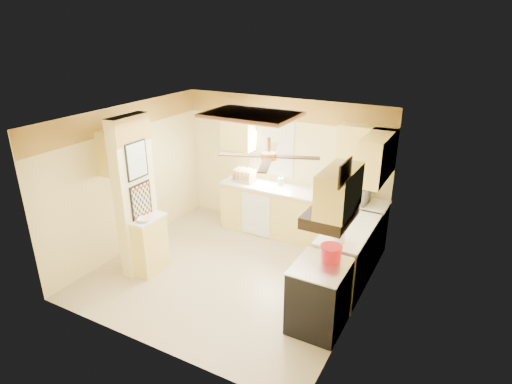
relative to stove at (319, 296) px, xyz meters
The scene contains 34 objects.
floor 1.82m from the stove, 161.77° to the left, with size 4.00×4.00×0.00m, color tan.
ceiling 2.69m from the stove, 161.77° to the left, with size 4.00×4.00×0.00m, color white.
wall_back 3.07m from the stove, 124.28° to the left, with size 4.00×4.00×0.00m, color #F2DD93.
wall_front 2.29m from the stove, 141.04° to the right, with size 4.00×4.00×0.00m, color #F2DD93.
wall_left 3.79m from the stove, behind, with size 3.80×3.80×0.00m, color #F2DD93.
wall_right 1.02m from the stove, 59.02° to the left, with size 3.80×3.80×0.00m, color #F2DD93.
wallpaper_border 3.48m from the stove, 124.50° to the left, with size 4.00×0.02×0.40m, color #F4BC48.
partition_column 3.12m from the stove, behind, with size 0.20×0.70×2.50m, color #F2DD93.
partition_ledge 2.80m from the stove, behind, with size 0.25×0.55×0.90m, color #F4DE6B.
ledge_top 2.84m from the stove, behind, with size 0.28×0.58×0.04m, color white.
lower_cabinets_back 2.45m from the stove, 118.55° to the left, with size 3.00×0.60×0.90m, color #F4DE6B.
lower_cabinets_right 1.15m from the stove, 88.49° to the left, with size 0.60×1.40×0.90m, color #F4DE6B.
countertop_back 2.48m from the stove, 118.66° to the left, with size 3.04×0.64×0.04m, color white.
countertop_right 1.24m from the stove, 88.99° to the left, with size 0.64×1.44×0.04m, color white.
dishwasher_panel 2.66m from the stove, 136.25° to the left, with size 0.58×0.02×0.80m, color white.
window 3.29m from the stove, 128.23° to the left, with size 0.92×0.02×1.02m.
upper_cab_back_left 3.67m from the stove, 137.92° to the left, with size 0.60×0.35×0.70m, color #F4DE6B.
upper_cab_back_right 2.67m from the stove, 93.01° to the left, with size 0.90×0.35×0.70m, color #F4DE6B.
upper_cab_right 2.28m from the stove, 85.07° to the left, with size 0.35×1.00×0.70m, color #F4DE6B.
upper_cab_left_wall 3.77m from the stove, behind, with size 0.35×0.75×0.70m, color #F4DE6B.
upper_cab_over_stove 1.50m from the stove, ahead, with size 0.35×0.76×0.52m, color #F4DE6B.
stove is the anchor object (origin of this frame).
range_hood 1.16m from the stove, ahead, with size 0.50×0.76×0.14m, color black.
poster_menu 3.22m from the stove, behind, with size 0.02×0.42×0.57m.
poster_nashville 3.00m from the stove, behind, with size 0.02×0.42×0.57m.
ceiling_light_panel 2.75m from the stove, 146.22° to the left, with size 1.35×0.95×0.06m.
ceiling_fan 1.95m from the stove, 167.38° to the right, with size 1.15×1.15×0.26m.
vent_grate 1.90m from the stove, 48.45° to the right, with size 0.02×0.40×0.25m, color black.
microwave 2.24m from the stove, 96.30° to the left, with size 0.52×0.35×0.29m, color white.
bowl 2.82m from the stove, behind, with size 0.20×0.20×0.05m, color white.
dutch_oven 0.59m from the stove, 75.32° to the left, with size 0.28×0.28×0.19m.
kettle 0.88m from the stove, 88.50° to the left, with size 0.15×0.15×0.23m.
dish_rack 3.19m from the stove, 137.64° to the left, with size 0.41×0.31×0.23m.
utensil_crock 2.84m from the stove, 125.76° to the left, with size 0.10×0.10×0.21m.
Camera 1 is at (3.14, -4.98, 3.75)m, focal length 30.00 mm.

